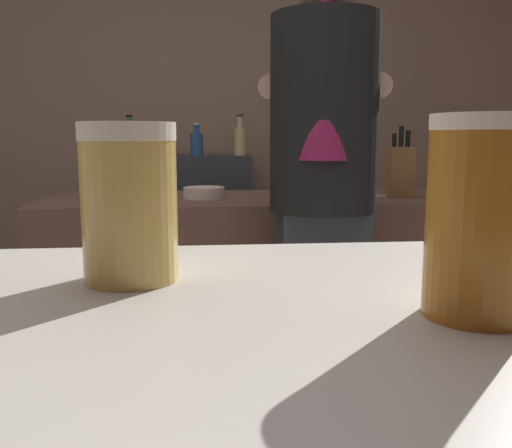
# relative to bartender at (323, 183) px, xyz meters

# --- Properties ---
(wall_back) EXTENTS (5.20, 0.10, 2.70)m
(wall_back) POSITION_rel_bartender_xyz_m (-0.30, 1.90, 0.33)
(wall_back) COLOR gray
(wall_back) RESTS_ON ground
(prep_counter) EXTENTS (2.10, 0.60, 0.93)m
(prep_counter) POSITION_rel_bartender_xyz_m (0.05, 0.46, -0.56)
(prep_counter) COLOR brown
(prep_counter) RESTS_ON ground
(back_shelf) EXTENTS (0.78, 0.36, 1.06)m
(back_shelf) POSITION_rel_bartender_xyz_m (-0.49, 1.62, -0.49)
(back_shelf) COLOR #383D40
(back_shelf) RESTS_ON ground
(bartender) EXTENTS (0.48, 0.54, 1.75)m
(bartender) POSITION_rel_bartender_xyz_m (0.00, 0.00, 0.00)
(bartender) COLOR #2D3339
(bartender) RESTS_ON ground
(knife_block) EXTENTS (0.10, 0.08, 0.28)m
(knife_block) POSITION_rel_bartender_xyz_m (0.40, 0.40, 0.01)
(knife_block) COLOR brown
(knife_block) RESTS_ON prep_counter
(mixing_bowl) EXTENTS (0.16, 0.16, 0.04)m
(mixing_bowl) POSITION_rel_bartender_xyz_m (-0.38, 0.43, -0.07)
(mixing_bowl) COLOR beige
(mixing_bowl) RESTS_ON prep_counter
(chefs_knife) EXTENTS (0.24, 0.05, 0.01)m
(chefs_knife) POSITION_rel_bartender_xyz_m (0.28, 0.41, -0.09)
(chefs_knife) COLOR silver
(chefs_knife) RESTS_ON prep_counter
(pint_glass_near) EXTENTS (0.08, 0.08, 0.14)m
(pint_glass_near) POSITION_rel_bartender_xyz_m (-0.44, -1.23, 0.09)
(pint_glass_near) COLOR #D6B058
(pint_glass_near) RESTS_ON bar_counter
(pint_glass_far) EXTENTS (0.08, 0.08, 0.14)m
(pint_glass_far) POSITION_rel_bartender_xyz_m (-0.18, -1.36, 0.09)
(pint_glass_far) COLOR #A9661E
(pint_glass_far) RESTS_ON bar_counter
(bottle_hot_sauce) EXTENTS (0.08, 0.08, 0.19)m
(bottle_hot_sauce) POSITION_rel_bartender_xyz_m (-0.42, 1.55, 0.11)
(bottle_hot_sauce) COLOR #2C5697
(bottle_hot_sauce) RESTS_ON back_shelf
(bottle_soy) EXTENTS (0.07, 0.07, 0.24)m
(bottle_soy) POSITION_rel_bartender_xyz_m (-0.81, 1.58, 0.13)
(bottle_soy) COLOR #478037
(bottle_soy) RESTS_ON back_shelf
(bottle_olive_oil) EXTENTS (0.07, 0.07, 0.24)m
(bottle_olive_oil) POSITION_rel_bartender_xyz_m (-0.16, 1.59, 0.13)
(bottle_olive_oil) COLOR #D5C687
(bottle_olive_oil) RESTS_ON back_shelf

